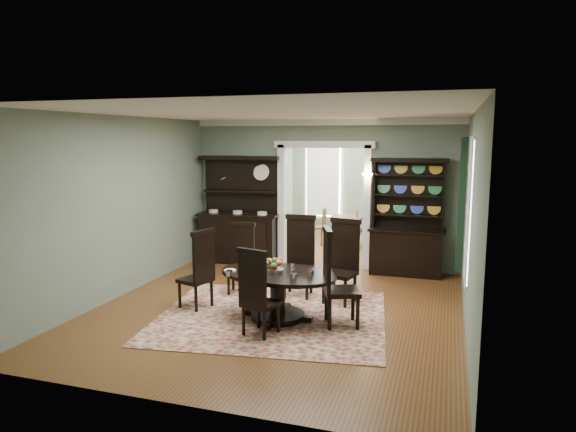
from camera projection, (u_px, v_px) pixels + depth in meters
name	position (u px, v px, depth m)	size (l,w,h in m)	color
room	(278.00, 209.00, 7.74)	(5.51, 6.01, 3.01)	brown
parlor	(348.00, 183.00, 12.92)	(3.51, 3.50, 3.01)	brown
doorway_trim	(324.00, 188.00, 10.52)	(2.08, 0.25, 2.57)	silver
right_window	(465.00, 207.00, 7.77)	(0.15, 1.47, 2.12)	white
wall_sconce	(370.00, 176.00, 10.05)	(0.27, 0.21, 0.21)	gold
rug	(272.00, 316.00, 7.63)	(3.31, 2.91, 0.01)	maroon
dining_table	(278.00, 287.00, 7.46)	(1.92, 1.87, 0.70)	black
centerpiece	(274.00, 268.00, 7.45)	(1.38, 0.89, 0.23)	silver
chair_far_left	(241.00, 256.00, 8.79)	(0.51, 0.49, 1.20)	black
chair_far_mid	(300.00, 253.00, 8.63)	(0.54, 0.51, 1.36)	black
chair_far_right	(343.00, 258.00, 8.26)	(0.60, 0.58, 1.36)	black
chair_end_left	(200.00, 267.00, 7.90)	(0.55, 0.57, 1.26)	black
chair_end_right	(334.00, 275.00, 7.16)	(0.64, 0.66, 1.40)	black
chair_near	(256.00, 291.00, 6.76)	(0.54, 0.53, 1.22)	black
sideboard	(239.00, 225.00, 10.93)	(1.76, 0.76, 2.26)	black
welsh_dresser	(407.00, 233.00, 9.90)	(1.45, 0.53, 2.25)	black
parlor_table	(349.00, 227.00, 12.31)	(0.85, 0.85, 0.78)	#503216
parlor_chair_left	(320.00, 225.00, 12.68)	(0.39, 0.39, 0.92)	#503216
parlor_chair_right	(361.00, 228.00, 12.28)	(0.41, 0.40, 0.93)	#503216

